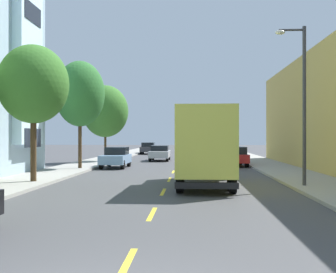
{
  "coord_description": "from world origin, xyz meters",
  "views": [
    {
      "loc": [
        1.15,
        -5.51,
        2.27
      ],
      "look_at": [
        -0.41,
        23.23,
        2.28
      ],
      "focal_mm": 45.72,
      "sensor_mm": 36.0,
      "label": 1
    }
  ],
  "objects_px": {
    "street_tree_second": "(33,85)",
    "street_lamp": "(301,93)",
    "parked_wagon_red": "(233,156)",
    "moving_silver_sedan": "(160,153)",
    "street_tree_third": "(80,94)",
    "delivery_box_truck": "(205,143)",
    "street_tree_farthest": "(105,111)",
    "parked_hatchback_teal": "(221,150)",
    "parked_wagon_charcoal": "(148,148)",
    "parked_hatchback_sky": "(116,157)",
    "parked_sedan_orange": "(214,148)"
  },
  "relations": [
    {
      "from": "street_tree_second",
      "to": "parked_hatchback_sky",
      "type": "relative_size",
      "value": 1.62
    },
    {
      "from": "street_lamp",
      "to": "parked_hatchback_sky",
      "type": "height_order",
      "value": "street_lamp"
    },
    {
      "from": "street_tree_farthest",
      "to": "delivery_box_truck",
      "type": "height_order",
      "value": "street_tree_farthest"
    },
    {
      "from": "street_tree_farthest",
      "to": "parked_sedan_orange",
      "type": "bearing_deg",
      "value": 62.08
    },
    {
      "from": "street_lamp",
      "to": "parked_wagon_red",
      "type": "distance_m",
      "value": 14.74
    },
    {
      "from": "parked_hatchback_sky",
      "to": "moving_silver_sedan",
      "type": "relative_size",
      "value": 0.89
    },
    {
      "from": "street_lamp",
      "to": "parked_wagon_red",
      "type": "relative_size",
      "value": 1.47
    },
    {
      "from": "delivery_box_truck",
      "to": "parked_sedan_orange",
      "type": "xyz_separation_m",
      "value": [
        2.4,
        37.66,
        -1.22
      ]
    },
    {
      "from": "street_tree_second",
      "to": "moving_silver_sedan",
      "type": "distance_m",
      "value": 20.98
    },
    {
      "from": "delivery_box_truck",
      "to": "parked_hatchback_sky",
      "type": "height_order",
      "value": "delivery_box_truck"
    },
    {
      "from": "street_tree_second",
      "to": "parked_hatchback_sky",
      "type": "bearing_deg",
      "value": 79.12
    },
    {
      "from": "street_tree_second",
      "to": "delivery_box_truck",
      "type": "relative_size",
      "value": 0.85
    },
    {
      "from": "street_tree_second",
      "to": "street_lamp",
      "type": "bearing_deg",
      "value": -4.99
    },
    {
      "from": "delivery_box_truck",
      "to": "parked_wagon_charcoal",
      "type": "xyz_separation_m",
      "value": [
        -6.27,
        36.15,
        -1.16
      ]
    },
    {
      "from": "delivery_box_truck",
      "to": "parked_wagon_charcoal",
      "type": "distance_m",
      "value": 36.71
    },
    {
      "from": "street_lamp",
      "to": "parked_hatchback_teal",
      "type": "height_order",
      "value": "street_lamp"
    },
    {
      "from": "street_tree_farthest",
      "to": "street_tree_second",
      "type": "bearing_deg",
      "value": -90.0
    },
    {
      "from": "street_lamp",
      "to": "parked_sedan_orange",
      "type": "distance_m",
      "value": 38.42
    },
    {
      "from": "parked_wagon_red",
      "to": "parked_sedan_orange",
      "type": "bearing_deg",
      "value": 90.52
    },
    {
      "from": "parked_hatchback_teal",
      "to": "street_tree_third",
      "type": "bearing_deg",
      "value": -120.67
    },
    {
      "from": "street_tree_farthest",
      "to": "street_lamp",
      "type": "xyz_separation_m",
      "value": [
        12.35,
        -18.22,
        -0.34
      ]
    },
    {
      "from": "street_tree_second",
      "to": "street_lamp",
      "type": "height_order",
      "value": "street_lamp"
    },
    {
      "from": "parked_hatchback_sky",
      "to": "parked_sedan_orange",
      "type": "bearing_deg",
      "value": 72.08
    },
    {
      "from": "street_lamp",
      "to": "parked_sedan_orange",
      "type": "height_order",
      "value": "street_lamp"
    },
    {
      "from": "street_lamp",
      "to": "parked_wagon_charcoal",
      "type": "distance_m",
      "value": 38.31
    },
    {
      "from": "street_tree_second",
      "to": "parked_hatchback_sky",
      "type": "xyz_separation_m",
      "value": [
        2.07,
        10.79,
        -4.01
      ]
    },
    {
      "from": "street_tree_farthest",
      "to": "parked_hatchback_teal",
      "type": "distance_m",
      "value": 14.92
    },
    {
      "from": "parked_wagon_red",
      "to": "parked_hatchback_teal",
      "type": "relative_size",
      "value": 1.18
    },
    {
      "from": "street_tree_third",
      "to": "parked_wagon_red",
      "type": "height_order",
      "value": "street_tree_third"
    },
    {
      "from": "parked_wagon_red",
      "to": "parked_hatchback_teal",
      "type": "distance_m",
      "value": 13.57
    },
    {
      "from": "street_tree_third",
      "to": "street_lamp",
      "type": "distance_m",
      "value": 15.71
    },
    {
      "from": "street_tree_farthest",
      "to": "street_lamp",
      "type": "distance_m",
      "value": 22.02
    },
    {
      "from": "parked_wagon_red",
      "to": "moving_silver_sedan",
      "type": "height_order",
      "value": "parked_wagon_red"
    },
    {
      "from": "parked_hatchback_teal",
      "to": "street_tree_farthest",
      "type": "bearing_deg",
      "value": -138.3
    },
    {
      "from": "street_tree_second",
      "to": "parked_wagon_red",
      "type": "bearing_deg",
      "value": 50.64
    },
    {
      "from": "street_tree_second",
      "to": "parked_wagon_red",
      "type": "relative_size",
      "value": 1.37
    },
    {
      "from": "street_tree_second",
      "to": "street_tree_third",
      "type": "xyz_separation_m",
      "value": [
        0.0,
        8.57,
        0.41
      ]
    },
    {
      "from": "delivery_box_truck",
      "to": "parked_sedan_orange",
      "type": "bearing_deg",
      "value": 86.35
    },
    {
      "from": "street_tree_third",
      "to": "moving_silver_sedan",
      "type": "xyz_separation_m",
      "value": [
        4.6,
        11.5,
        -4.43
      ]
    },
    {
      "from": "parked_wagon_charcoal",
      "to": "parked_wagon_red",
      "type": "distance_m",
      "value": 24.15
    },
    {
      "from": "street_tree_second",
      "to": "parked_hatchback_teal",
      "type": "bearing_deg",
      "value": 68.05
    },
    {
      "from": "street_lamp",
      "to": "parked_hatchback_sky",
      "type": "xyz_separation_m",
      "value": [
        -10.28,
        11.86,
        -3.41
      ]
    },
    {
      "from": "parked_hatchback_teal",
      "to": "moving_silver_sedan",
      "type": "xyz_separation_m",
      "value": [
        -6.18,
        -6.68,
        -0.01
      ]
    },
    {
      "from": "parked_sedan_orange",
      "to": "parked_hatchback_teal",
      "type": "relative_size",
      "value": 1.12
    },
    {
      "from": "parked_wagon_charcoal",
      "to": "moving_silver_sedan",
      "type": "distance_m",
      "value": 15.79
    },
    {
      "from": "street_tree_third",
      "to": "moving_silver_sedan",
      "type": "height_order",
      "value": "street_tree_third"
    },
    {
      "from": "parked_sedan_orange",
      "to": "moving_silver_sedan",
      "type": "height_order",
      "value": "same"
    },
    {
      "from": "delivery_box_truck",
      "to": "street_tree_third",
      "type": "bearing_deg",
      "value": 132.06
    },
    {
      "from": "street_lamp",
      "to": "parked_hatchback_teal",
      "type": "relative_size",
      "value": 1.74
    },
    {
      "from": "street_tree_farthest",
      "to": "parked_wagon_red",
      "type": "relative_size",
      "value": 1.4
    }
  ]
}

